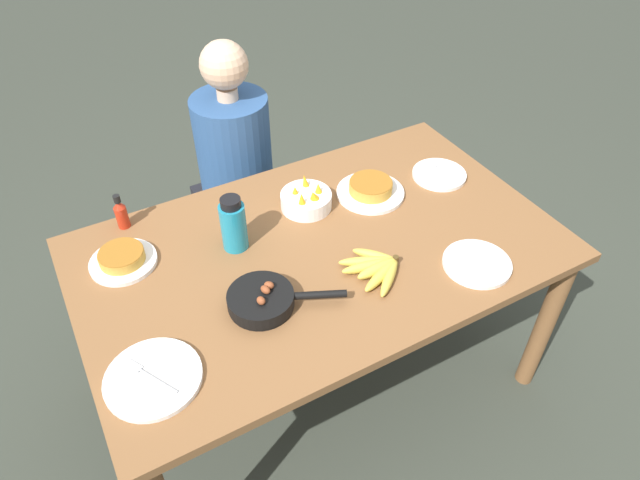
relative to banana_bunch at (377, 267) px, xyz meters
name	(u,v)px	position (x,y,z in m)	size (l,w,h in m)	color
ground_plane	(320,375)	(-0.10, 0.20, -0.77)	(14.00, 14.00, 0.00)	#383D33
dining_table	(320,266)	(-0.10, 0.20, -0.11)	(1.64, 1.00, 0.76)	brown
banana_bunch	(377,267)	(0.00, 0.00, 0.00)	(0.20, 0.25, 0.04)	gold
skillet	(263,300)	(-0.39, 0.04, 0.01)	(0.35, 0.23, 0.08)	black
frittata_plate_center	(122,259)	(-0.72, 0.44, 0.00)	(0.22, 0.22, 0.05)	white
frittata_plate_side	(371,189)	(0.21, 0.36, 0.01)	(0.26, 0.26, 0.06)	white
empty_plate_near_front	(439,175)	(0.51, 0.33, -0.01)	(0.21, 0.21, 0.02)	white
empty_plate_far_left	(153,378)	(-0.77, -0.06, -0.01)	(0.27, 0.27, 0.02)	white
empty_plate_far_right	(477,264)	(0.31, -0.14, -0.01)	(0.23, 0.23, 0.02)	white
fruit_bowl_mango	(306,200)	(-0.04, 0.41, 0.02)	(0.19, 0.19, 0.11)	white
water_bottle	(233,224)	(-0.35, 0.34, 0.08)	(0.09, 0.09, 0.20)	teal
hot_sauce_bottle	(121,213)	(-0.66, 0.63, 0.04)	(0.04, 0.04, 0.14)	#B72814
person_figure	(239,189)	(-0.10, 0.97, -0.28)	(0.36, 0.36, 1.20)	black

